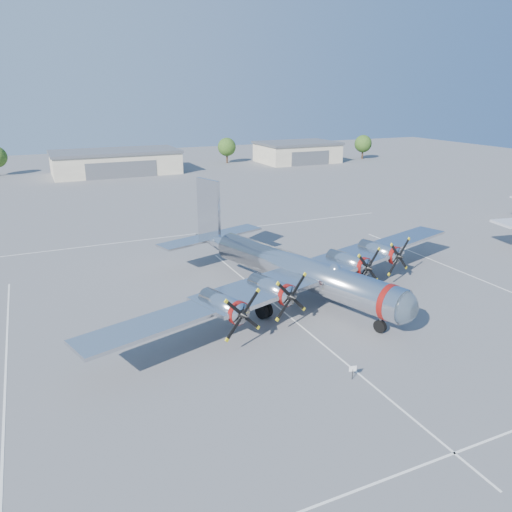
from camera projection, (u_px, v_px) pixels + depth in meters
name	position (u px, v px, depth m)	size (l,w,h in m)	color
ground	(272.00, 302.00, 45.63)	(260.00, 260.00, 0.00)	#5E5E61
parking_lines	(281.00, 310.00, 44.12)	(60.00, 50.08, 0.01)	silver
hangar_center	(116.00, 162.00, 115.55)	(28.60, 14.60, 5.40)	#B3A78F
hangar_east	(297.00, 152.00, 134.45)	(20.60, 14.60, 5.40)	#B3A78F
tree_east	(227.00, 147.00, 132.10)	(4.80, 4.80, 6.64)	#382619
tree_far_east	(363.00, 144.00, 140.16)	(4.80, 4.80, 6.64)	#382619
main_bomber_b29	(290.00, 296.00, 47.08)	(42.86, 29.31, 9.48)	silver
info_placard	(353.00, 370.00, 33.24)	(0.52, 0.14, 1.01)	black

